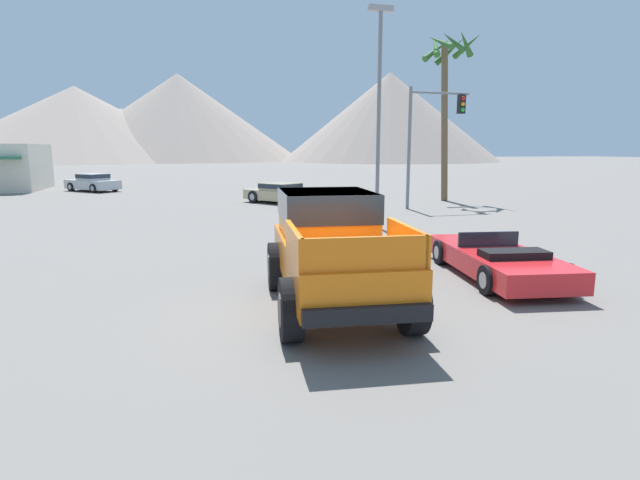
{
  "coord_description": "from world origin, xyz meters",
  "views": [
    {
      "loc": [
        -2.49,
        -8.24,
        2.91
      ],
      "look_at": [
        0.2,
        1.23,
        1.11
      ],
      "focal_mm": 28.0,
      "sensor_mm": 36.0,
      "label": 1
    }
  ],
  "objects": [
    {
      "name": "ground_plane",
      "position": [
        0.0,
        0.0,
        0.0
      ],
      "size": [
        320.0,
        320.0,
        0.0
      ],
      "primitive_type": "plane",
      "color": "slate"
    },
    {
      "name": "orange_pickup_truck",
      "position": [
        0.24,
        0.56,
        1.17
      ],
      "size": [
        2.69,
        5.13,
        2.1
      ],
      "rotation": [
        0.0,
        0.0,
        -0.12
      ],
      "color": "orange",
      "rests_on": "ground_plane"
    },
    {
      "name": "red_convertible_car",
      "position": [
        4.48,
        1.41,
        0.4
      ],
      "size": [
        2.47,
        4.7,
        0.97
      ],
      "rotation": [
        0.0,
        0.0,
        -0.17
      ],
      "color": "red",
      "rests_on": "ground_plane"
    },
    {
      "name": "parked_car_tan",
      "position": [
        2.9,
        18.43,
        0.57
      ],
      "size": [
        3.93,
        4.51,
        1.09
      ],
      "rotation": [
        0.0,
        0.0,
        3.75
      ],
      "color": "tan",
      "rests_on": "ground_plane"
    },
    {
      "name": "parked_car_silver",
      "position": [
        -8.22,
        29.68,
        0.62
      ],
      "size": [
        4.0,
        4.08,
        1.22
      ],
      "rotation": [
        0.0,
        0.0,
        0.76
      ],
      "color": "#B7BABF",
      "rests_on": "ground_plane"
    },
    {
      "name": "traffic_light_main",
      "position": [
        9.53,
        14.16,
        4.03
      ],
      "size": [
        3.19,
        0.38,
        5.82
      ],
      "color": "slate",
      "rests_on": "ground_plane"
    },
    {
      "name": "street_lamp_post",
      "position": [
        4.68,
        9.16,
        4.72
      ],
      "size": [
        0.9,
        0.24,
        7.88
      ],
      "color": "slate",
      "rests_on": "ground_plane"
    },
    {
      "name": "palm_tree_tall",
      "position": [
        12.16,
        17.49,
        6.82
      ],
      "size": [
        2.74,
        2.73,
        9.18
      ],
      "color": "brown",
      "rests_on": "ground_plane"
    },
    {
      "name": "distant_mountain_range",
      "position": [
        0.86,
        122.28,
        9.24
      ],
      "size": [
        131.52,
        79.61,
        21.75
      ],
      "color": "gray",
      "rests_on": "ground_plane"
    }
  ]
}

